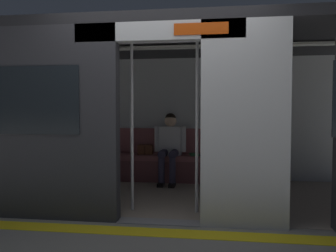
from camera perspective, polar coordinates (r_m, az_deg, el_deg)
ground_plane at (r=3.78m, az=-1.59°, el=-16.36°), size 60.00×60.00×0.00m
platform_edge_strip at (r=3.50m, az=-2.41°, el=-17.90°), size 8.00×0.24×0.01m
train_car at (r=4.72m, az=-0.11°, el=5.98°), size 6.40×2.63×2.30m
bench_seat at (r=5.75m, az=1.75°, el=-6.14°), size 3.27×0.44×0.46m
person_seated at (r=5.67m, az=0.30°, el=-2.93°), size 0.55×0.68×1.19m
handbag at (r=5.84m, az=-3.94°, el=-4.09°), size 0.26×0.15×0.17m
book at (r=5.75m, az=4.56°, el=-4.92°), size 0.19×0.25×0.03m
grab_pole_door at (r=4.05m, az=-6.25°, el=0.47°), size 0.04×0.04×2.16m
grab_pole_far at (r=3.94m, az=5.02°, el=0.41°), size 0.04×0.04×2.16m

